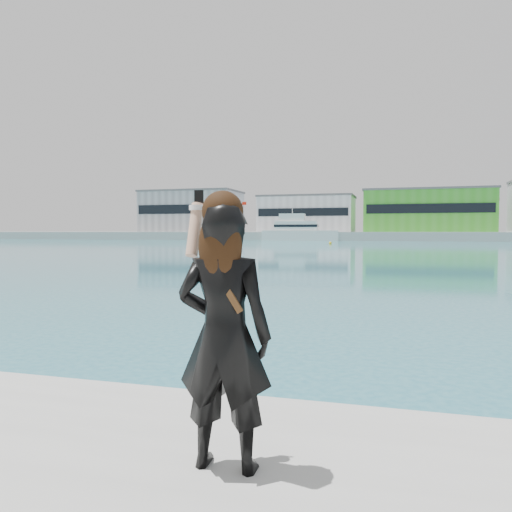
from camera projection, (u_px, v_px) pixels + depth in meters
The scene contains 9 objects.
far_quay at pixel (393, 236), 128.23m from camera, with size 320.00×40.00×2.00m, color #9E9E99.
warehouse_grey_left at pixel (192, 211), 140.95m from camera, with size 26.52×16.36×11.50m.
warehouse_white at pixel (307, 214), 132.00m from camera, with size 24.48×15.35×9.50m.
warehouse_green at pixel (427, 211), 123.79m from camera, with size 30.60×16.36×10.50m.
flagpole_left at pixel (242, 214), 129.65m from camera, with size 1.28×0.16×8.00m.
flagpole_right at pixel (494, 212), 113.28m from camera, with size 1.28×0.16×8.00m.
motor_yacht at pixel (298, 231), 116.28m from camera, with size 17.92×6.14×8.22m.
buoy_far at pixel (330, 244), 86.40m from camera, with size 0.50×0.50×0.50m, color yellow.
woman at pixel (224, 328), 2.97m from camera, with size 0.60×0.40×1.69m.
Camera 1 is at (1.04, -3.11, 2.23)m, focal length 35.00 mm.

